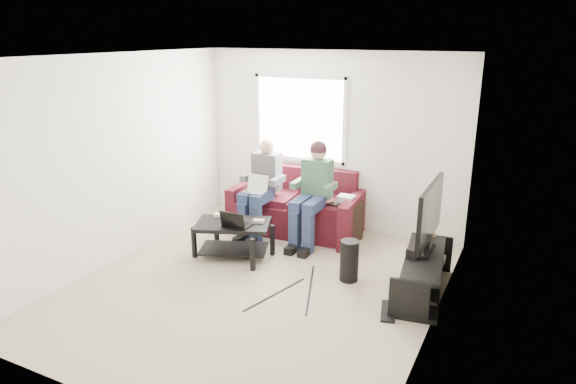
% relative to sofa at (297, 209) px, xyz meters
% --- Properties ---
extents(floor, '(4.50, 4.50, 0.00)m').
position_rel_sofa_xyz_m(floor, '(0.34, -1.82, -0.33)').
color(floor, tan).
rests_on(floor, ground).
extents(ceiling, '(4.50, 4.50, 0.00)m').
position_rel_sofa_xyz_m(ceiling, '(0.34, -1.82, 2.27)').
color(ceiling, white).
rests_on(ceiling, wall_back).
extents(wall_back, '(4.50, 0.00, 4.50)m').
position_rel_sofa_xyz_m(wall_back, '(0.34, 0.43, 0.97)').
color(wall_back, silver).
rests_on(wall_back, floor).
extents(wall_front, '(4.50, 0.00, 4.50)m').
position_rel_sofa_xyz_m(wall_front, '(0.34, -4.07, 0.97)').
color(wall_front, silver).
rests_on(wall_front, floor).
extents(wall_left, '(0.00, 4.50, 4.50)m').
position_rel_sofa_xyz_m(wall_left, '(-1.66, -1.82, 0.97)').
color(wall_left, silver).
rests_on(wall_left, floor).
extents(wall_right, '(0.00, 4.50, 4.50)m').
position_rel_sofa_xyz_m(wall_right, '(2.34, -1.82, 0.97)').
color(wall_right, silver).
rests_on(wall_right, floor).
extents(window, '(1.48, 0.04, 1.28)m').
position_rel_sofa_xyz_m(window, '(-0.16, 0.41, 1.27)').
color(window, white).
rests_on(window, wall_back).
extents(sofa, '(1.97, 1.01, 0.90)m').
position_rel_sofa_xyz_m(sofa, '(0.00, 0.00, 0.00)').
color(sofa, '#4A1216').
rests_on(sofa, floor).
extents(person_left, '(0.40, 0.70, 1.37)m').
position_rel_sofa_xyz_m(person_left, '(-0.40, -0.35, 0.43)').
color(person_left, navy).
rests_on(person_left, sofa).
extents(person_right, '(0.40, 0.71, 1.42)m').
position_rel_sofa_xyz_m(person_right, '(0.40, -0.33, 0.49)').
color(person_right, navy).
rests_on(person_right, sofa).
extents(laptop_silver, '(0.33, 0.24, 0.24)m').
position_rel_sofa_xyz_m(laptop_silver, '(-0.40, -0.53, 0.41)').
color(laptop_silver, silver).
rests_on(laptop_silver, person_left).
extents(coffee_table, '(1.09, 0.88, 0.47)m').
position_rel_sofa_xyz_m(coffee_table, '(-0.33, -1.24, 0.02)').
color(coffee_table, black).
rests_on(coffee_table, floor).
extents(laptop_black, '(0.39, 0.32, 0.24)m').
position_rel_sofa_xyz_m(laptop_black, '(-0.21, -1.32, 0.26)').
color(laptop_black, black).
rests_on(laptop_black, coffee_table).
extents(controller_a, '(0.16, 0.13, 0.04)m').
position_rel_sofa_xyz_m(controller_a, '(-0.61, -1.12, 0.16)').
color(controller_a, silver).
rests_on(controller_a, coffee_table).
extents(controller_b, '(0.17, 0.14, 0.04)m').
position_rel_sofa_xyz_m(controller_b, '(-0.43, -1.06, 0.16)').
color(controller_b, black).
rests_on(controller_b, coffee_table).
extents(controller_c, '(0.16, 0.13, 0.04)m').
position_rel_sofa_xyz_m(controller_c, '(-0.03, -1.09, 0.16)').
color(controller_c, gray).
rests_on(controller_c, coffee_table).
extents(tv_stand, '(0.59, 1.41, 0.45)m').
position_rel_sofa_xyz_m(tv_stand, '(2.11, -1.13, -0.13)').
color(tv_stand, black).
rests_on(tv_stand, floor).
extents(tv, '(0.12, 1.10, 0.81)m').
position_rel_sofa_xyz_m(tv, '(2.11, -1.03, 0.58)').
color(tv, black).
rests_on(tv, tv_stand).
extents(soundbar, '(0.12, 0.50, 0.10)m').
position_rel_sofa_xyz_m(soundbar, '(1.99, -1.03, 0.17)').
color(soundbar, black).
rests_on(soundbar, tv_stand).
extents(drink_cup, '(0.08, 0.08, 0.12)m').
position_rel_sofa_xyz_m(drink_cup, '(2.06, -0.50, 0.18)').
color(drink_cup, '#A17745').
rests_on(drink_cup, tv_stand).
extents(console_white, '(0.30, 0.22, 0.06)m').
position_rel_sofa_xyz_m(console_white, '(2.11, -1.53, -0.06)').
color(console_white, silver).
rests_on(console_white, tv_stand).
extents(console_grey, '(0.34, 0.26, 0.08)m').
position_rel_sofa_xyz_m(console_grey, '(2.11, -0.83, -0.05)').
color(console_grey, gray).
rests_on(console_grey, tv_stand).
extents(console_black, '(0.38, 0.30, 0.07)m').
position_rel_sofa_xyz_m(console_black, '(2.11, -1.18, -0.05)').
color(console_black, black).
rests_on(console_black, tv_stand).
extents(subwoofer, '(0.22, 0.22, 0.50)m').
position_rel_sofa_xyz_m(subwoofer, '(1.26, -1.21, -0.08)').
color(subwoofer, black).
rests_on(subwoofer, floor).
extents(keyboard_floor, '(0.25, 0.46, 0.02)m').
position_rel_sofa_xyz_m(keyboard_floor, '(1.89, -1.72, -0.32)').
color(keyboard_floor, black).
rests_on(keyboard_floor, floor).
extents(end_table, '(0.38, 0.38, 0.67)m').
position_rel_sofa_xyz_m(end_table, '(0.79, -0.07, -0.03)').
color(end_table, black).
rests_on(end_table, floor).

